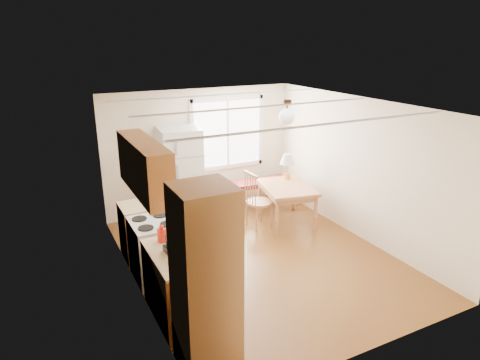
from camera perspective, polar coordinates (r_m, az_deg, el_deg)
room_shell at (r=6.66m, az=2.77°, el=-0.80°), size 4.60×5.60×2.62m
kitchen_run at (r=5.66m, az=-9.48°, el=-9.22°), size 0.65×3.40×2.20m
window_unit at (r=8.97m, az=-1.68°, el=6.27°), size 1.64×0.05×1.51m
pendant_light at (r=7.10m, az=6.26°, el=8.55°), size 0.26×0.26×0.40m
refrigerator at (r=8.38m, az=-7.94°, el=0.73°), size 0.82×0.82×1.83m
bench at (r=9.04m, az=2.59°, el=-0.41°), size 1.30×0.55×0.58m
dining_table at (r=8.27m, az=6.26°, el=-1.45°), size 1.12×1.35×0.75m
chair at (r=7.95m, az=1.94°, el=-2.21°), size 0.49×0.49×1.11m
table_lamp at (r=8.54m, az=6.34°, el=2.53°), size 0.29×0.29×0.51m
coffee_maker at (r=5.40m, az=-8.95°, el=-8.36°), size 0.20×0.25×0.36m
kettle at (r=5.72m, az=-10.38°, el=-7.20°), size 0.13×0.13×0.24m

